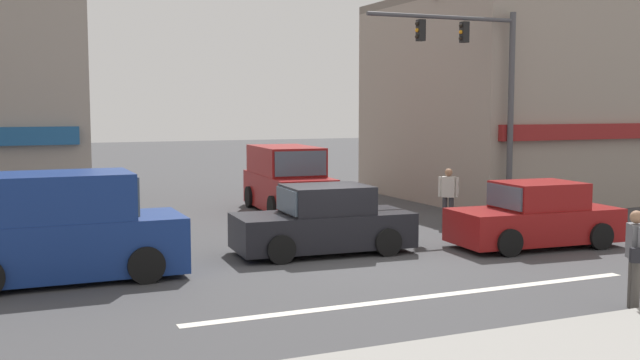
{
  "coord_description": "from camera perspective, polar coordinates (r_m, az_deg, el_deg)",
  "views": [
    {
      "loc": [
        -7.06,
        -14.69,
        3.37
      ],
      "look_at": [
        0.35,
        2.0,
        1.6
      ],
      "focal_mm": 42.0,
      "sensor_mm": 36.0,
      "label": 1
    }
  ],
  "objects": [
    {
      "name": "pedestrian_far_side",
      "position": [
        21.34,
        9.75,
        -1.05
      ],
      "size": [
        0.45,
        0.4,
        1.67
      ],
      "color": "#333338",
      "rests_on": "ground"
    },
    {
      "name": "utility_pole_far_right",
      "position": [
        26.1,
        9.77,
        6.54
      ],
      "size": [
        1.4,
        0.22,
        7.43
      ],
      "color": "brown",
      "rests_on": "ground"
    },
    {
      "name": "van_approaching_near",
      "position": [
        24.33,
        -2.52,
        -0.05
      ],
      "size": [
        2.3,
        4.73,
        2.11
      ],
      "color": "maroon",
      "rests_on": "ground"
    },
    {
      "name": "ground_plane",
      "position": [
        16.64,
        1.71,
        -6.15
      ],
      "size": [
        120.0,
        120.0,
        0.0
      ],
      "primitive_type": "plane",
      "color": "#3D3D3F"
    },
    {
      "name": "building_right_corner",
      "position": [
        30.39,
        16.87,
        5.93
      ],
      "size": [
        11.8,
        9.03,
        7.42
      ],
      "color": "gray",
      "rests_on": "ground"
    },
    {
      "name": "sedan_crossing_center",
      "position": [
        17.36,
        0.26,
        -3.27
      ],
      "size": [
        4.21,
        2.09,
        1.58
      ],
      "color": "black",
      "rests_on": "ground"
    },
    {
      "name": "van_parked_curbside",
      "position": [
        15.43,
        -19.34,
        -3.59
      ],
      "size": [
        4.63,
        2.09,
        2.11
      ],
      "color": "navy",
      "rests_on": "ground"
    },
    {
      "name": "traffic_light_mast",
      "position": [
        22.8,
        12.38,
        7.43
      ],
      "size": [
        4.89,
        0.34,
        6.2
      ],
      "color": "#47474C",
      "rests_on": "ground"
    },
    {
      "name": "sedan_crossing_leftbound",
      "position": [
        18.89,
        16.07,
        -2.78
      ],
      "size": [
        4.21,
        2.11,
        1.58
      ],
      "color": "maroon",
      "rests_on": "ground"
    },
    {
      "name": "pedestrian_foreground_with_bag",
      "position": [
        13.56,
        22.9,
        -5.17
      ],
      "size": [
        0.52,
        0.64,
        1.67
      ],
      "color": "#4C4742",
      "rests_on": "ground"
    },
    {
      "name": "lane_marking_stripe",
      "position": [
        13.65,
        8.16,
        -8.79
      ],
      "size": [
        9.0,
        0.24,
        0.01
      ],
      "primitive_type": "cube",
      "color": "silver",
      "rests_on": "ground"
    }
  ]
}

